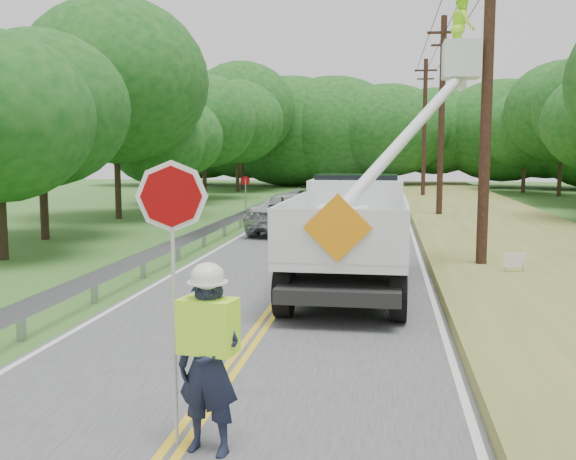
# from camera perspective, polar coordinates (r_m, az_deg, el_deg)

# --- Properties ---
(ground) EXTENTS (140.00, 140.00, 0.00)m
(ground) POSITION_cam_1_polar(r_m,az_deg,el_deg) (10.48, -4.97, -12.04)
(ground) COLOR #355C25
(ground) RESTS_ON ground
(road) EXTENTS (7.20, 96.00, 0.03)m
(road) POSITION_cam_1_polar(r_m,az_deg,el_deg) (24.00, 2.83, -1.32)
(road) COLOR #444446
(road) RESTS_ON ground
(guardrail) EXTENTS (0.18, 48.00, 0.77)m
(guardrail) POSITION_cam_1_polar(r_m,az_deg,el_deg) (25.52, -5.97, 0.37)
(guardrail) COLOR gray
(guardrail) RESTS_ON ground
(utility_poles) EXTENTS (1.60, 43.30, 10.00)m
(utility_poles) POSITION_cam_1_polar(r_m,az_deg,el_deg) (26.86, 14.42, 10.59)
(utility_poles) COLOR black
(utility_poles) RESTS_ON ground
(tall_grass_verge) EXTENTS (7.00, 96.00, 0.30)m
(tall_grass_verge) POSITION_cam_1_polar(r_m,az_deg,el_deg) (24.33, 19.71, -1.26)
(tall_grass_verge) COLOR olive
(tall_grass_verge) RESTS_ON ground
(treeline_left) EXTENTS (10.10, 56.21, 11.53)m
(treeline_left) POSITION_cam_1_polar(r_m,az_deg,el_deg) (43.59, -9.02, 10.16)
(treeline_left) COLOR #332319
(treeline_left) RESTS_ON ground
(treeline_horizon) EXTENTS (56.94, 14.34, 11.18)m
(treeline_horizon) POSITION_cam_1_polar(r_m,az_deg,el_deg) (65.85, 7.03, 8.54)
(treeline_horizon) COLOR #114714
(treeline_horizon) RESTS_ON ground
(flagger) EXTENTS (1.23, 0.61, 3.27)m
(flagger) POSITION_cam_1_polar(r_m,az_deg,el_deg) (7.44, -6.99, -10.44)
(flagger) COLOR #191E33
(flagger) RESTS_ON road
(bucket_truck) EXTENTS (4.66, 7.89, 7.53)m
(bucket_truck) POSITION_cam_1_polar(r_m,az_deg,el_deg) (17.23, 6.28, 1.12)
(bucket_truck) COLOR black
(bucket_truck) RESTS_ON road
(suv_silver) EXTENTS (3.83, 6.43, 1.68)m
(suv_silver) POSITION_cam_1_polar(r_m,az_deg,el_deg) (27.66, 0.84, 1.53)
(suv_silver) COLOR silver
(suv_silver) RESTS_ON road
(suv_darkgrey) EXTENTS (3.66, 5.21, 1.40)m
(suv_darkgrey) POSITION_cam_1_polar(r_m,az_deg,el_deg) (35.21, 1.96, 2.42)
(suv_darkgrey) COLOR #3B3E43
(suv_darkgrey) RESTS_ON road
(stop_sign_permanent) EXTENTS (0.47, 0.10, 2.20)m
(stop_sign_permanent) POSITION_cam_1_polar(r_m,az_deg,el_deg) (33.05, -3.71, 3.36)
(stop_sign_permanent) COLOR gray
(stop_sign_permanent) RESTS_ON ground
(yard_sign) EXTENTS (0.56, 0.07, 0.81)m
(yard_sign) POSITION_cam_1_polar(r_m,az_deg,el_deg) (17.95, 19.06, -2.56)
(yard_sign) COLOR white
(yard_sign) RESTS_ON ground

